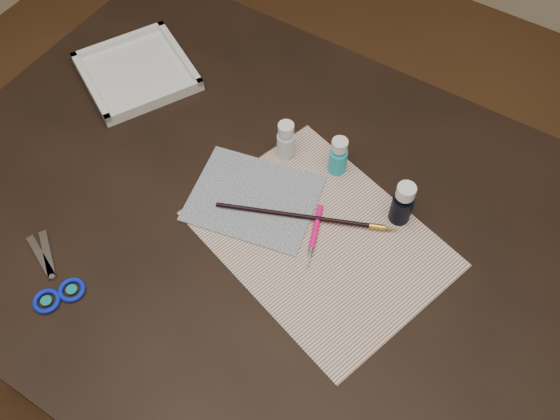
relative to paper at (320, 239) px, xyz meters
The scene contains 11 objects.
ground 0.76m from the paper, 167.89° to the right, with size 3.50×3.50×0.02m, color #422614.
table 0.38m from the paper, 167.89° to the right, with size 1.30×0.90×0.75m, color black.
paper is the anchor object (origin of this frame).
canvas 0.14m from the paper, behind, with size 0.22×0.17×0.00m, color #111F3C.
paint_bottle_white 0.20m from the paper, 140.02° to the left, with size 0.03×0.03×0.08m, color silver.
paint_bottle_cyan 0.16m from the paper, 109.09° to the left, with size 0.03×0.03×0.08m, color #22B5C0.
paint_bottle_navy 0.15m from the paper, 49.77° to the left, with size 0.04×0.04×0.09m, color black.
paintbrush 0.04m from the paper, 152.31° to the left, with size 0.32×0.01×0.01m, color black, non-canonical shape.
craft_knife 0.01m from the paper, 141.50° to the right, with size 0.13×0.01×0.01m, color #FF0A6E, non-canonical shape.
scissors 0.46m from the paper, 139.30° to the right, with size 0.17×0.09×0.01m, color silver, non-canonical shape.
palette_tray 0.53m from the paper, 165.39° to the left, with size 0.21×0.21×0.02m, color silver.
Camera 1 is at (0.31, -0.48, 1.66)m, focal length 40.00 mm.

